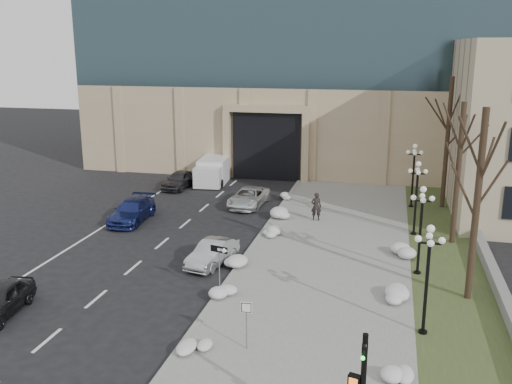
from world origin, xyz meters
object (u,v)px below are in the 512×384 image
car_c (132,211)px  one_way_sign (222,256)px  car_e (179,180)px  car_d (249,197)px  car_a (0,300)px  box_truck (215,170)px  lamppost_a (428,265)px  car_b (212,253)px  lamppost_c (417,188)px  keep_sign (246,315)px  lamppost_b (421,219)px  pedestrian (316,206)px  lamppost_d (414,167)px

car_c → one_way_sign: bearing=-50.3°
car_c → car_e: (-0.21, 9.46, 0.00)m
car_d → one_way_sign: (2.67, -15.70, 1.44)m
car_a → box_truck: 26.76m
one_way_sign → lamppost_a: lamppost_a is taller
car_b → car_d: bearing=105.8°
one_way_sign → car_d: bearing=114.7°
car_a → car_e: (-0.59, 23.60, 0.03)m
one_way_sign → lamppost_c: (9.05, 11.48, 0.97)m
one_way_sign → lamppost_c: 14.65m
one_way_sign → keep_sign: 5.06m
lamppost_b → car_a: bearing=-153.8°
car_e → one_way_sign: one_way_sign is taller
keep_sign → lamppost_b: size_ratio=0.44×
car_e → lamppost_a: size_ratio=0.90×
car_a → keep_sign: (11.36, -0.52, 0.84)m
car_e → keep_sign: keep_sign is taller
car_c → box_truck: bearing=78.4°
car_c → car_e: bearing=88.3°
car_a → keep_sign: keep_sign is taller
car_e → one_way_sign: (9.64, -19.67, 1.38)m
car_e → lamppost_c: bearing=-19.1°
car_b → one_way_sign: size_ratio=1.56×
car_a → car_e: car_e is taller
car_a → pedestrian: size_ratio=2.14×
lamppost_b → lamppost_c: same height
lamppost_b → one_way_sign: bearing=-151.2°
box_truck → one_way_sign: bearing=-76.7°
box_truck → one_way_sign: size_ratio=2.65×
car_d → car_e: (-6.96, 3.97, 0.06)m
keep_sign → car_b: bearing=113.0°
lamppost_c → lamppost_d: (0.00, 6.50, 0.00)m
pedestrian → one_way_sign: one_way_sign is taller
car_a → box_truck: size_ratio=0.61×
car_c → box_truck: box_truck is taller
car_e → lamppost_d: bearing=-0.6°
box_truck → car_b: bearing=-77.9°
one_way_sign → lamppost_c: bearing=66.8°
one_way_sign → lamppost_b: (9.05, 4.98, 0.97)m
car_e → pedestrian: bearing=-24.0°
car_c → keep_sign: 18.80m
car_b → pedestrian: bearing=75.0°
lamppost_c → car_d: bearing=160.2°
box_truck → keep_sign: (9.84, -27.23, 0.52)m
lamppost_a → lamppost_c: size_ratio=1.00×
lamppost_b → lamppost_d: size_ratio=1.00×
car_b → car_a: bearing=-121.5°
car_a → one_way_sign: bearing=16.5°
car_a → car_d: bearing=65.0°
car_d → pedestrian: 6.04m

